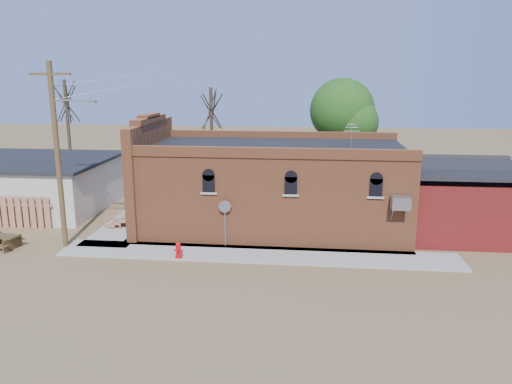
# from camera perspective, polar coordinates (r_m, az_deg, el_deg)

# --- Properties ---
(ground) EXTENTS (120.00, 120.00, 0.00)m
(ground) POSITION_cam_1_polar(r_m,az_deg,el_deg) (23.25, -3.79, -7.87)
(ground) COLOR brown
(ground) RESTS_ON ground
(sidewalk_south) EXTENTS (19.00, 2.20, 0.08)m
(sidewalk_south) POSITION_cam_1_polar(r_m,az_deg,el_deg) (23.88, 0.16, -7.16)
(sidewalk_south) COLOR #9E9991
(sidewalk_south) RESTS_ON ground
(sidewalk_west) EXTENTS (2.60, 10.00, 0.08)m
(sidewalk_west) POSITION_cam_1_polar(r_m,az_deg,el_deg) (30.33, -13.64, -3.03)
(sidewalk_west) COLOR #9E9991
(sidewalk_west) RESTS_ON ground
(brick_bar) EXTENTS (16.40, 7.97, 6.30)m
(brick_bar) POSITION_cam_1_polar(r_m,az_deg,el_deg) (27.60, 1.45, 0.66)
(brick_bar) COLOR #A15631
(brick_bar) RESTS_ON ground
(red_shed) EXTENTS (5.40, 6.40, 4.30)m
(red_shed) POSITION_cam_1_polar(r_m,az_deg,el_deg) (28.58, 21.56, 0.01)
(red_shed) COLOR #5B170F
(red_shed) RESTS_ON ground
(wood_fence) EXTENTS (5.20, 0.10, 1.80)m
(wood_fence) POSITION_cam_1_polar(r_m,az_deg,el_deg) (31.07, -26.48, -2.05)
(wood_fence) COLOR #965E43
(wood_fence) RESTS_ON ground
(utility_pole) EXTENTS (3.12, 0.26, 9.00)m
(utility_pole) POSITION_cam_1_polar(r_m,az_deg,el_deg) (25.78, -21.67, 4.31)
(utility_pole) COLOR #45301B
(utility_pole) RESTS_ON ground
(tree_bare_near) EXTENTS (2.80, 2.80, 7.65)m
(tree_bare_near) POSITION_cam_1_polar(r_m,az_deg,el_deg) (35.09, -5.15, 9.33)
(tree_bare_near) COLOR #403424
(tree_bare_near) RESTS_ON ground
(tree_bare_far) EXTENTS (2.80, 2.80, 8.16)m
(tree_bare_far) POSITION_cam_1_polar(r_m,az_deg,el_deg) (39.63, -20.89, 9.55)
(tree_bare_far) COLOR #403424
(tree_bare_far) RESTS_ON ground
(tree_leafy) EXTENTS (4.40, 4.40, 8.15)m
(tree_leafy) POSITION_cam_1_polar(r_m,az_deg,el_deg) (34.99, 9.82, 9.13)
(tree_leafy) COLOR #403424
(tree_leafy) RESTS_ON ground
(fire_hydrant) EXTENTS (0.42, 0.38, 0.76)m
(fire_hydrant) POSITION_cam_1_polar(r_m,az_deg,el_deg) (23.53, -8.86, -6.56)
(fire_hydrant) COLOR red
(fire_hydrant) RESTS_ON sidewalk_south
(stop_sign) EXTENTS (0.64, 0.13, 2.36)m
(stop_sign) POSITION_cam_1_polar(r_m,az_deg,el_deg) (24.37, -3.57, -2.17)
(stop_sign) COLOR gray
(stop_sign) RESTS_ON sidewalk_south
(trash_barrel) EXTENTS (0.67, 0.67, 0.85)m
(trash_barrel) POSITION_cam_1_polar(r_m,az_deg,el_deg) (28.24, -13.00, -3.24)
(trash_barrel) COLOR navy
(trash_barrel) RESTS_ON sidewalk_west
(picnic_table) EXTENTS (1.79, 1.46, 0.68)m
(picnic_table) POSITION_cam_1_polar(r_m,az_deg,el_deg) (27.64, -27.03, -4.90)
(picnic_table) COLOR #4B381E
(picnic_table) RESTS_ON ground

